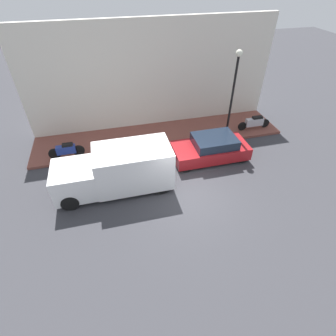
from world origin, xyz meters
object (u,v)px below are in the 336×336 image
delivery_van (116,170)px  streetlamp (234,84)px  motorcycle_blue (66,150)px  scooter_silver (254,122)px  parked_car (211,148)px

delivery_van → streetlamp: bearing=-67.9°
motorcycle_blue → scooter_silver: bearing=-88.6°
parked_car → motorcycle_blue: size_ratio=2.15×
parked_car → delivery_van: (-1.15, 5.00, 0.44)m
motorcycle_blue → streetlamp: (-0.21, -8.92, 2.76)m
delivery_van → motorcycle_blue: (2.88, 2.35, -0.47)m
delivery_van → motorcycle_blue: delivery_van is taller
parked_car → streetlamp: streetlamp is taller
delivery_van → scooter_silver: (3.15, -8.62, -0.48)m
scooter_silver → streetlamp: (-0.48, 2.04, 2.76)m
parked_car → scooter_silver: size_ratio=1.90×
motorcycle_blue → scooter_silver: size_ratio=0.88×
parked_car → scooter_silver: bearing=-61.0°
parked_car → delivery_van: delivery_van is taller
motorcycle_blue → scooter_silver: (0.27, -10.96, -0.00)m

